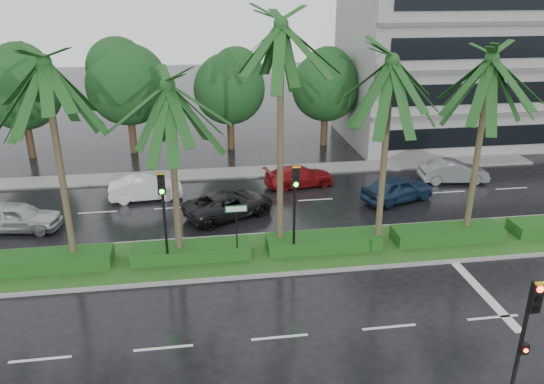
{
  "coord_description": "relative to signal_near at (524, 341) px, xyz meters",
  "views": [
    {
      "loc": [
        -2.5,
        -20.09,
        11.64
      ],
      "look_at": [
        0.69,
        1.5,
        2.86
      ],
      "focal_mm": 35.0,
      "sensor_mm": 36.0,
      "label": 1
    }
  ],
  "objects": [
    {
      "name": "ground",
      "position": [
        -6.0,
        9.39,
        -2.5
      ],
      "size": [
        120.0,
        120.0,
        0.0
      ],
      "primitive_type": "plane",
      "color": "black",
      "rests_on": "ground"
    },
    {
      "name": "far_sidewalk",
      "position": [
        -6.0,
        21.39,
        -2.44
      ],
      "size": [
        40.0,
        2.0,
        0.12
      ],
      "primitive_type": "cube",
      "color": "gray",
      "rests_on": "ground"
    },
    {
      "name": "median",
      "position": [
        -6.0,
        10.39,
        -2.42
      ],
      "size": [
        36.0,
        4.0,
        0.15
      ],
      "color": "gray",
      "rests_on": "ground"
    },
    {
      "name": "hedge",
      "position": [
        -6.0,
        10.39,
        -2.05
      ],
      "size": [
        35.2,
        1.4,
        0.6
      ],
      "color": "#154B17",
      "rests_on": "median"
    },
    {
      "name": "lane_markings",
      "position": [
        -2.96,
        8.96,
        -2.5
      ],
      "size": [
        34.0,
        13.06,
        0.01
      ],
      "color": "silver",
      "rests_on": "ground"
    },
    {
      "name": "palm_row",
      "position": [
        -7.25,
        10.41,
        5.53
      ],
      "size": [
        26.3,
        4.2,
        10.67
      ],
      "color": "#453D28",
      "rests_on": "median"
    },
    {
      "name": "signal_near",
      "position": [
        0.0,
        0.0,
        0.0
      ],
      "size": [
        0.34,
        0.45,
        4.36
      ],
      "color": "black",
      "rests_on": "near_sidewalk"
    },
    {
      "name": "signal_median_left",
      "position": [
        -10.0,
        9.69,
        0.49
      ],
      "size": [
        0.34,
        0.42,
        4.36
      ],
      "color": "black",
      "rests_on": "median"
    },
    {
      "name": "signal_median_right",
      "position": [
        -4.5,
        9.69,
        0.49
      ],
      "size": [
        0.34,
        0.42,
        4.36
      ],
      "color": "black",
      "rests_on": "median"
    },
    {
      "name": "street_sign",
      "position": [
        -7.0,
        9.87,
        -0.38
      ],
      "size": [
        0.95,
        0.09,
        2.6
      ],
      "color": "black",
      "rests_on": "median"
    },
    {
      "name": "bg_trees",
      "position": [
        -7.43,
        26.98,
        2.38
      ],
      "size": [
        33.16,
        5.62,
        8.11
      ],
      "color": "#3B2E1B",
      "rests_on": "ground"
    },
    {
      "name": "building",
      "position": [
        11.0,
        27.39,
        3.5
      ],
      "size": [
        16.0,
        10.0,
        12.0
      ],
      "primitive_type": "cube",
      "color": "gray",
      "rests_on": "ground"
    },
    {
      "name": "car_silver",
      "position": [
        -17.5,
        14.75,
        -1.79
      ],
      "size": [
        2.29,
        4.4,
        1.43
      ],
      "primitive_type": "imported",
      "rotation": [
        0.0,
        0.0,
        1.42
      ],
      "color": "#B6BABE",
      "rests_on": "ground"
    },
    {
      "name": "car_white",
      "position": [
        -11.5,
        17.91,
        -1.84
      ],
      "size": [
        1.73,
        4.14,
        1.33
      ],
      "primitive_type": "imported",
      "rotation": [
        0.0,
        0.0,
        1.65
      ],
      "color": "silver",
      "rests_on": "ground"
    },
    {
      "name": "car_darkgrey",
      "position": [
        -7.0,
        14.96,
        -1.83
      ],
      "size": [
        4.04,
        5.3,
        1.34
      ],
      "primitive_type": "imported",
      "rotation": [
        0.0,
        0.0,
        2.0
      ],
      "color": "black",
      "rests_on": "ground"
    },
    {
      "name": "car_red",
      "position": [
        -2.5,
        18.73,
        -1.89
      ],
      "size": [
        2.42,
        4.47,
        1.23
      ],
      "primitive_type": "imported",
      "rotation": [
        0.0,
        0.0,
        1.74
      ],
      "color": "maroon",
      "rests_on": "ground"
    },
    {
      "name": "car_blue",
      "position": [
        2.5,
        15.6,
        -1.78
      ],
      "size": [
        3.04,
        4.59,
        1.45
      ],
      "primitive_type": "imported",
      "rotation": [
        0.0,
        0.0,
        1.91
      ],
      "color": "#172C47",
      "rests_on": "ground"
    },
    {
      "name": "car_grey",
      "position": [
        7.0,
        17.98,
        -1.82
      ],
      "size": [
        1.87,
        4.25,
        1.36
      ],
      "primitive_type": "imported",
      "rotation": [
        0.0,
        0.0,
        1.46
      ],
      "color": "slate",
      "rests_on": "ground"
    }
  ]
}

